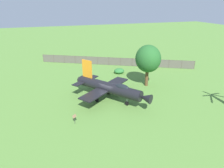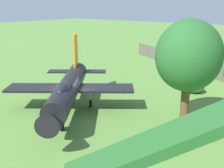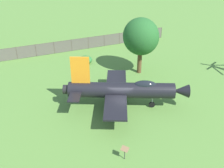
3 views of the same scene
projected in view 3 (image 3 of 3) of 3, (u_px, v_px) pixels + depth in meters
ground_plane at (121, 107)px, 26.96m from camera, size 200.00×200.00×0.00m
display_jet at (125, 90)px, 26.00m from camera, size 11.13×9.54×5.42m
shade_tree at (141, 37)px, 31.66m from camera, size 4.47×4.10×7.05m
perimeter_fence at (63, 46)px, 39.58m from camera, size 16.19×30.74×1.84m
shrub_near_fence at (85, 60)px, 36.18m from camera, size 1.86×2.04×1.02m
info_plaque at (125, 151)px, 20.10m from camera, size 0.65×0.47×1.14m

